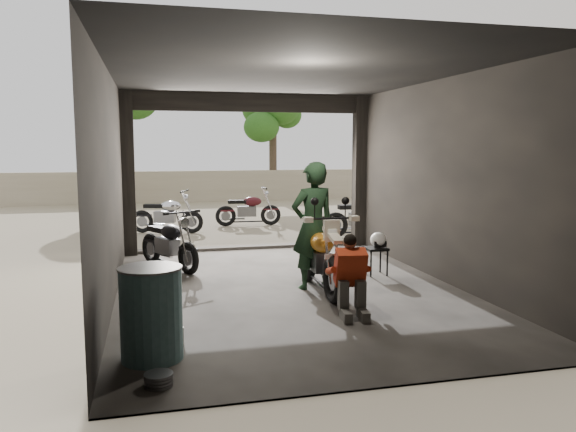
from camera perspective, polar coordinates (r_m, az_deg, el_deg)
name	(u,v)px	position (r m, az deg, el deg)	size (l,w,h in m)	color
ground	(289,291)	(8.45, 0.14, -7.64)	(80.00, 80.00, 0.00)	#7A6D56
garage	(281,203)	(8.75, -0.72, 1.38)	(7.00, 7.13, 3.20)	#2D2B28
boundary_wall	(203,186)	(22.08, -8.66, 3.02)	(18.00, 0.30, 1.20)	gray
tree_left	(117,92)	(20.54, -17.00, 11.94)	(2.20, 2.20, 5.60)	#382B1E
tree_right	(273,110)	(22.49, -1.55, 10.71)	(2.20, 2.20, 5.00)	#382B1E
main_bike	(320,252)	(8.32, 3.22, -3.64)	(0.74, 1.81, 1.20)	white
left_bike	(169,239)	(10.05, -12.04, -2.31)	(0.65, 1.58, 1.07)	black
outside_bike_a	(167,212)	(14.22, -12.23, 0.43)	(0.65, 1.58, 1.07)	black
outside_bike_b	(248,207)	(15.21, -4.06, 0.96)	(0.64, 1.55, 1.05)	#451016
outside_bike_c	(363,213)	(13.36, 7.64, 0.29)	(0.70, 1.71, 1.16)	black
rider	(313,226)	(8.39, 2.54, -1.04)	(0.70, 0.46, 1.93)	black
mechanic	(352,279)	(7.12, 6.52, -6.33)	(0.51, 0.70, 1.01)	red
stool	(376,252)	(9.45, 8.93, -3.61)	(0.35, 0.35, 0.48)	black
helmet	(378,240)	(9.44, 9.15, -2.39)	(0.27, 0.28, 0.25)	white
oil_drum	(151,315)	(5.86, -13.72, -9.72)	(0.62, 0.62, 0.96)	#426B6F
sign_post	(391,172)	(12.50, 10.47, 4.46)	(0.79, 0.08, 2.37)	black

